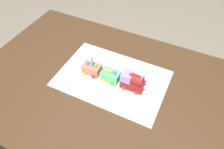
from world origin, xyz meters
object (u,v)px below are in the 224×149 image
at_px(dining_table, 98,94).
at_px(cake_locomotive, 133,81).
at_px(birthday_candle, 92,60).
at_px(cake_car_tanker_mint_green, 111,76).
at_px(cake_car_flatbed_coral, 92,69).

bearing_deg(dining_table, cake_locomotive, -165.03).
height_order(dining_table, birthday_candle, birthday_candle).
xyz_separation_m(cake_car_tanker_mint_green, cake_car_flatbed_coral, (0.12, 0.00, 0.00)).
bearing_deg(cake_locomotive, dining_table, 14.97).
distance_m(cake_locomotive, cake_car_flatbed_coral, 0.25).
bearing_deg(cake_car_flatbed_coral, dining_table, 139.83).
height_order(cake_locomotive, birthday_candle, birthday_candle).
distance_m(cake_car_tanker_mint_green, birthday_candle, 0.13).
bearing_deg(cake_car_flatbed_coral, cake_car_tanker_mint_green, 180.00).
relative_size(cake_locomotive, birthday_candle, 2.19).
xyz_separation_m(dining_table, cake_locomotive, (-0.19, -0.05, 0.16)).
bearing_deg(dining_table, cake_car_flatbed_coral, -40.17).
height_order(cake_car_flatbed_coral, birthday_candle, birthday_candle).
distance_m(dining_table, cake_car_flatbed_coral, 0.16).
relative_size(dining_table, cake_locomotive, 10.00).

